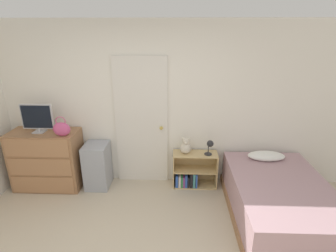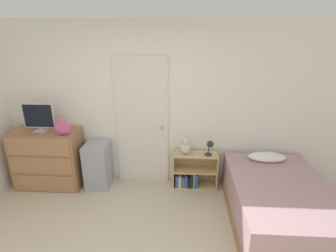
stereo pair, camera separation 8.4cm
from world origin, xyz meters
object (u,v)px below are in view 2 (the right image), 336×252
Objects in this scene: storage_bin at (98,165)px; desk_lamp at (210,145)px; dresser at (49,158)px; handbag at (62,128)px; bed at (278,202)px; bookshelf at (192,173)px; tv at (39,117)px; teddy_bear at (186,147)px.

desk_lamp is at bearing 0.77° from storage_bin.
handbag is (0.37, -0.14, 0.58)m from dresser.
bed is at bearing -15.11° from storage_bin.
bookshelf is (1.50, 0.07, -0.14)m from storage_bin.
bookshelf is at bearing 170.54° from desk_lamp.
tv is at bearing -178.47° from desk_lamp.
bed reaches higher than bookshelf.
handbag is 1.86m from teddy_bear.
bookshelf is 0.38× the size of bed.
desk_lamp is (2.17, 0.20, -0.31)m from handbag.
dresser is at bearing 168.85° from bed.
handbag reaches higher than teddy_bear.
storage_bin is 1.43m from teddy_bear.
desk_lamp is (0.26, -0.04, 0.51)m from bookshelf.
tv reaches higher than desk_lamp.
storage_bin is at bearing 164.89° from bed.
bookshelf is at bearing 0.74° from teddy_bear.
desk_lamp is at bearing 139.29° from bed.
bookshelf is at bearing 2.55° from storage_bin.
teddy_bear reaches higher than desk_lamp.
desk_lamp is (2.58, 0.07, -0.43)m from tv.
bed is (2.61, -0.70, -0.08)m from storage_bin.
dresser is 3.46m from bed.
tv is 1.15m from storage_bin.
bed is (3.39, -0.67, -0.19)m from dresser.
tv is at bearing 169.11° from bed.
teddy_bear is at bearing -179.26° from bookshelf.
desk_lamp is at bearing 5.36° from handbag.
bookshelf is at bearing 2.60° from dresser.
handbag is (0.41, -0.13, -0.12)m from tv.
tv is 0.26× the size of bed.
teddy_bear is 1.10× the size of desk_lamp.
storage_bin is (0.82, 0.05, -0.80)m from tv.
teddy_bear reaches higher than bookshelf.
storage_bin is (0.78, 0.04, -0.11)m from dresser.
dresser is 2.55m from desk_lamp.
handbag is 0.42× the size of bookshelf.
desk_lamp is (2.54, 0.06, 0.27)m from dresser.
handbag is at bearing -18.24° from tv.
desk_lamp is 1.21m from bed.
tv is 1.96× the size of desk_lamp.
storage_bin is at bearing -179.23° from desk_lamp.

